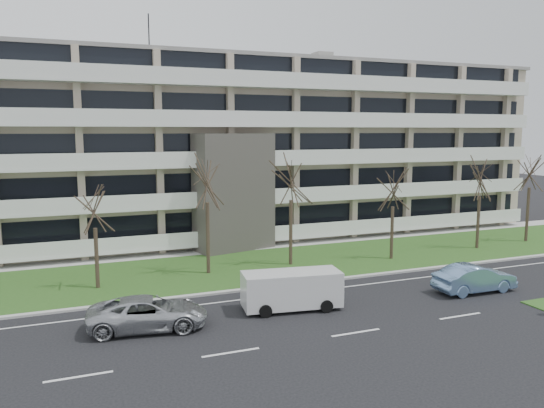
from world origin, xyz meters
name	(u,v)px	position (x,y,z in m)	size (l,w,h in m)	color
ground	(356,333)	(0.00, 0.00, 0.00)	(160.00, 160.00, 0.00)	black
grass_verge	(259,266)	(0.00, 13.00, 0.03)	(90.00, 10.00, 0.06)	#25501A
curb	(287,285)	(0.00, 8.00, 0.06)	(90.00, 0.35, 0.12)	#B2B2AD
sidewalk	(234,249)	(0.00, 18.50, 0.04)	(90.00, 2.00, 0.08)	#B2B2AD
lane_edge_line	(298,293)	(0.00, 6.50, 0.01)	(90.00, 0.12, 0.01)	white
apartment_building	(210,149)	(-0.01, 25.32, 7.61)	(60.50, 15.10, 18.75)	tan
silver_pickup	(148,313)	(-8.79, 4.01, 0.77)	(2.54, 5.51, 1.53)	#B2B5BA
blue_sedan	(475,278)	(9.55, 2.95, 0.80)	(1.69, 4.85, 1.60)	#7296C5
white_van	(293,287)	(-1.37, 4.09, 1.18)	(5.31, 2.65, 1.98)	silver
tree_2	(94,204)	(-10.59, 11.59, 5.01)	(3.23, 3.23, 6.45)	#382B21
tree_3	(207,174)	(-3.69, 12.39, 6.50)	(4.17, 4.17, 8.35)	#382B21
tree_4	(291,174)	(2.17, 12.47, 6.30)	(4.05, 4.05, 8.10)	#382B21
tree_5	(393,186)	(9.60, 11.34, 5.33)	(3.43, 3.43, 6.86)	#382B21
tree_6	(481,175)	(17.88, 11.80, 5.79)	(3.73, 3.73, 7.45)	#382B21
tree_7	(531,166)	(23.57, 12.35, 6.33)	(4.07, 4.07, 8.14)	#382B21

